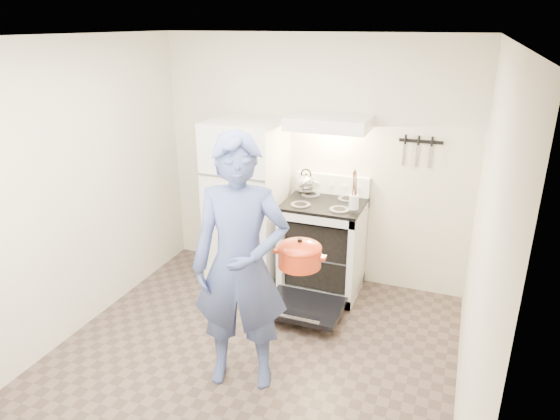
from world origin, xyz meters
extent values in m
plane|color=brown|center=(0.00, 0.00, 0.00)|extent=(3.60, 3.60, 0.00)
cube|color=beige|center=(0.00, 1.80, 1.25)|extent=(3.20, 0.02, 2.50)
cube|color=silver|center=(-0.58, 1.45, 0.85)|extent=(0.70, 0.70, 1.70)
cube|color=silver|center=(0.23, 1.48, 0.46)|extent=(0.76, 0.65, 0.92)
cube|color=black|center=(0.23, 1.48, 0.94)|extent=(0.76, 0.65, 0.03)
cube|color=silver|center=(0.23, 1.76, 1.05)|extent=(0.76, 0.07, 0.20)
cube|color=black|center=(0.23, 0.88, 0.12)|extent=(0.70, 0.54, 0.04)
cube|color=slate|center=(0.23, 1.48, 0.44)|extent=(0.60, 0.52, 0.01)
cube|color=silver|center=(0.23, 1.55, 1.71)|extent=(0.76, 0.50, 0.12)
cube|color=black|center=(1.05, 1.79, 1.55)|extent=(0.40, 0.02, 0.03)
cylinder|color=#87684C|center=(0.13, 1.50, 0.45)|extent=(0.32, 0.32, 0.02)
cylinder|color=silver|center=(0.55, 1.32, 1.05)|extent=(0.11, 0.11, 0.13)
imported|color=navy|center=(0.05, -0.06, 0.96)|extent=(0.80, 0.63, 1.92)
camera|label=1|loc=(1.44, -2.92, 2.59)|focal=32.00mm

